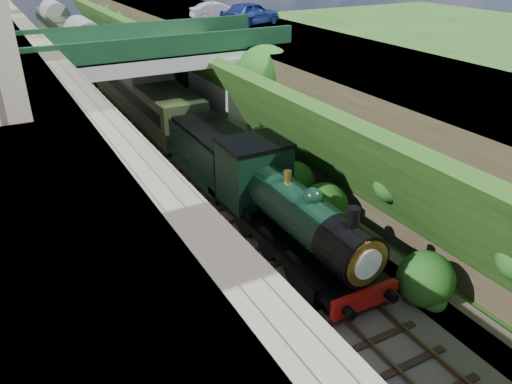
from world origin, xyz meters
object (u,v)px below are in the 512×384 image
Objects in this scene: car_blue at (250,13)px; car_silver at (218,12)px; road_bridge at (160,82)px; tender at (214,158)px; locomotive at (288,213)px; tree at (265,78)px.

car_silver is at bearing -0.60° from car_blue.
road_bridge is 2.67× the size of tender.
road_bridge is 1.56× the size of locomotive.
road_bridge reaches higher than locomotive.
tree is 0.65× the size of locomotive.
tree is 11.62m from locomotive.
car_silver is at bearing 64.04° from tender.
car_blue reaches higher than car_silver.
road_bridge is at bearing 144.07° from car_silver.
tender is (-0.00, 7.36, -0.27)m from locomotive.
tree reaches higher than tender.
car_silver reaches higher than tree.
tender is at bearing -148.46° from tree.
car_blue is (3.70, 8.84, 2.45)m from tree.
road_bridge is 6.65m from tree.
tender is at bearing 162.51° from car_silver.
tender is at bearing 124.76° from car_blue.
tender is at bearing -87.99° from road_bridge.
tree reaches higher than locomotive.
locomotive is 7.37m from tender.
car_silver is at bearing 45.60° from road_bridge.
car_blue is at bearing -152.54° from car_silver.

